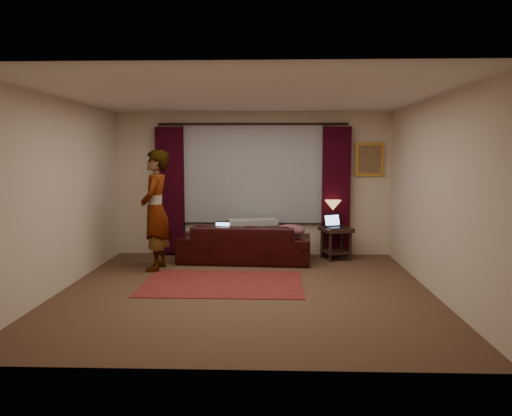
{
  "coord_description": "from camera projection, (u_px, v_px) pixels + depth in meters",
  "views": [
    {
      "loc": [
        0.37,
        -6.6,
        1.85
      ],
      "look_at": [
        0.1,
        1.2,
        1.0
      ],
      "focal_mm": 35.0,
      "sensor_mm": 36.0,
      "label": 1
    }
  ],
  "objects": [
    {
      "name": "floor",
      "position": [
        246.0,
        291.0,
        6.77
      ],
      "size": [
        5.0,
        5.0,
        0.01
      ],
      "primitive_type": "cube",
      "color": "brown",
      "rests_on": "ground"
    },
    {
      "name": "ceiling",
      "position": [
        245.0,
        96.0,
        6.49
      ],
      "size": [
        5.0,
        5.0,
        0.02
      ],
      "primitive_type": "cube",
      "color": "silver",
      "rests_on": "ground"
    },
    {
      "name": "wall_back",
      "position": [
        253.0,
        184.0,
        9.11
      ],
      "size": [
        5.0,
        0.02,
        2.6
      ],
      "primitive_type": "cube",
      "color": "beige",
      "rests_on": "ground"
    },
    {
      "name": "wall_front",
      "position": [
        229.0,
        220.0,
        4.14
      ],
      "size": [
        5.0,
        0.02,
        2.6
      ],
      "primitive_type": "cube",
      "color": "beige",
      "rests_on": "ground"
    },
    {
      "name": "wall_left",
      "position": [
        60.0,
        195.0,
        6.71
      ],
      "size": [
        0.02,
        5.0,
        2.6
      ],
      "primitive_type": "cube",
      "color": "beige",
      "rests_on": "ground"
    },
    {
      "name": "wall_right",
      "position": [
        435.0,
        196.0,
        6.54
      ],
      "size": [
        0.02,
        5.0,
        2.6
      ],
      "primitive_type": "cube",
      "color": "beige",
      "rests_on": "ground"
    },
    {
      "name": "sheer_curtain",
      "position": [
        253.0,
        173.0,
        9.03
      ],
      "size": [
        2.5,
        0.05,
        1.8
      ],
      "primitive_type": "cube",
      "color": "#95969C",
      "rests_on": "wall_back"
    },
    {
      "name": "drape_left",
      "position": [
        170.0,
        191.0,
        9.07
      ],
      "size": [
        0.5,
        0.14,
        2.3
      ],
      "primitive_type": "cube",
      "color": "black",
      "rests_on": "floor"
    },
    {
      "name": "drape_right",
      "position": [
        336.0,
        191.0,
        8.97
      ],
      "size": [
        0.5,
        0.14,
        2.3
      ],
      "primitive_type": "cube",
      "color": "black",
      "rests_on": "floor"
    },
    {
      "name": "curtain_rod",
      "position": [
        253.0,
        124.0,
        8.89
      ],
      "size": [
        0.04,
        0.04,
        3.4
      ],
      "primitive_type": "cylinder",
      "color": "black",
      "rests_on": "wall_back"
    },
    {
      "name": "picture_frame",
      "position": [
        369.0,
        159.0,
        8.96
      ],
      "size": [
        0.5,
        0.04,
        0.6
      ],
      "primitive_type": "cube",
      "color": "gold",
      "rests_on": "wall_back"
    },
    {
      "name": "sofa",
      "position": [
        245.0,
        236.0,
        8.55
      ],
      "size": [
        2.29,
        1.1,
        0.9
      ],
      "primitive_type": "imported",
      "rotation": [
        0.0,
        0.0,
        3.08
      ],
      "color": "black",
      "rests_on": "floor"
    },
    {
      "name": "throw_blanket",
      "position": [
        253.0,
        208.0,
        8.67
      ],
      "size": [
        0.9,
        0.53,
        0.1
      ],
      "primitive_type": "cube",
      "rotation": [
        0.0,
        0.0,
        0.25
      ],
      "color": "#9D9C96",
      "rests_on": "sofa"
    },
    {
      "name": "clothing_pile",
      "position": [
        290.0,
        231.0,
        8.38
      ],
      "size": [
        0.57,
        0.48,
        0.21
      ],
      "primitive_type": "ellipsoid",
      "rotation": [
        0.0,
        0.0,
        0.22
      ],
      "color": "#804656",
      "rests_on": "sofa"
    },
    {
      "name": "laptop_sofa",
      "position": [
        222.0,
        230.0,
        8.46
      ],
      "size": [
        0.37,
        0.4,
        0.24
      ],
      "primitive_type": null,
      "rotation": [
        0.0,
        0.0,
        -0.14
      ],
      "color": "black",
      "rests_on": "sofa"
    },
    {
      "name": "area_rug",
      "position": [
        223.0,
        283.0,
        7.12
      ],
      "size": [
        2.27,
        1.52,
        0.01
      ],
      "primitive_type": "cube",
      "rotation": [
        0.0,
        0.0,
        -0.0
      ],
      "color": "maroon",
      "rests_on": "floor"
    },
    {
      "name": "end_table",
      "position": [
        336.0,
        243.0,
        8.76
      ],
      "size": [
        0.61,
        0.61,
        0.56
      ],
      "primitive_type": "cube",
      "rotation": [
        0.0,
        0.0,
        0.3
      ],
      "color": "black",
      "rests_on": "floor"
    },
    {
      "name": "tiffany_lamp",
      "position": [
        333.0,
        213.0,
        8.84
      ],
      "size": [
        0.41,
        0.41,
        0.47
      ],
      "primitive_type": null,
      "rotation": [
        0.0,
        0.0,
        0.63
      ],
      "color": "olive",
      "rests_on": "end_table"
    },
    {
      "name": "laptop_table",
      "position": [
        336.0,
        221.0,
        8.67
      ],
      "size": [
        0.45,
        0.46,
        0.24
      ],
      "primitive_type": null,
      "rotation": [
        0.0,
        0.0,
        0.47
      ],
      "color": "black",
      "rests_on": "end_table"
    },
    {
      "name": "person",
      "position": [
        156.0,
        210.0,
        7.91
      ],
      "size": [
        0.57,
        0.57,
        1.91
      ],
      "primitive_type": "imported",
      "rotation": [
        0.0,
        0.0,
        -1.58
      ],
      "color": "#9D9C96",
      "rests_on": "floor"
    }
  ]
}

